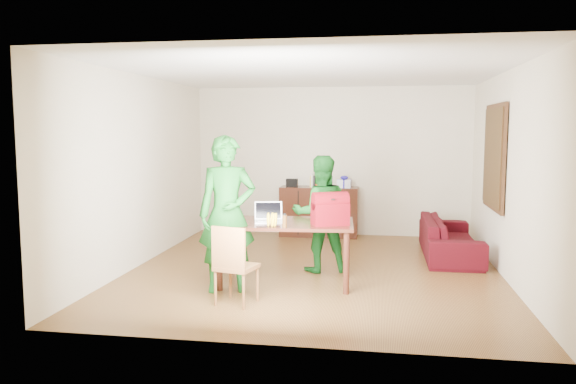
% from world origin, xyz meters
% --- Properties ---
extents(room, '(5.20, 5.70, 2.90)m').
position_xyz_m(room, '(0.01, 0.13, 1.31)').
color(room, '#442411').
rests_on(room, ground).
extents(table, '(1.74, 1.05, 0.79)m').
position_xyz_m(table, '(-0.28, -0.71, 0.69)').
color(table, black).
rests_on(table, ground).
extents(chair, '(0.49, 0.48, 0.89)m').
position_xyz_m(chair, '(-0.69, -1.62, 0.26)').
color(chair, brown).
rests_on(chair, ground).
extents(person_near, '(0.79, 0.64, 1.87)m').
position_xyz_m(person_near, '(-0.91, -1.13, 0.93)').
color(person_near, '#125518').
rests_on(person_near, ground).
extents(person_far, '(0.91, 0.79, 1.59)m').
position_xyz_m(person_far, '(0.08, -0.00, 0.79)').
color(person_far, '#135618').
rests_on(person_far, ground).
extents(laptop, '(0.39, 0.32, 0.25)m').
position_xyz_m(laptop, '(-0.48, -0.78, 0.83)').
color(laptop, white).
rests_on(laptop, table).
extents(bananas, '(0.18, 0.13, 0.06)m').
position_xyz_m(bananas, '(-0.38, -1.08, 0.82)').
color(bananas, gold).
rests_on(bananas, table).
extents(bottle, '(0.07, 0.07, 0.16)m').
position_xyz_m(bottle, '(-0.23, -1.10, 0.87)').
color(bottle, '#543213').
rests_on(bottle, table).
extents(red_bag, '(0.49, 0.38, 0.31)m').
position_xyz_m(red_bag, '(0.29, -0.84, 0.94)').
color(red_bag, '#690709').
rests_on(red_bag, table).
extents(sofa, '(0.80, 2.02, 0.59)m').
position_xyz_m(sofa, '(1.95, 1.18, 0.29)').
color(sofa, '#3D0817').
rests_on(sofa, ground).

